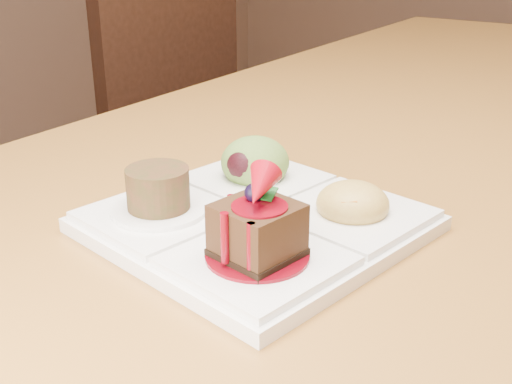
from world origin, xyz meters
The scene contains 2 objects.
chair_left centered at (-0.71, 0.22, 0.51)m, with size 0.43×0.43×0.90m.
sampler_plate centered at (-0.13, -0.44, 0.77)m, with size 0.27×0.27×0.09m.
Camera 1 is at (0.14, -0.84, 0.99)m, focal length 45.00 mm.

